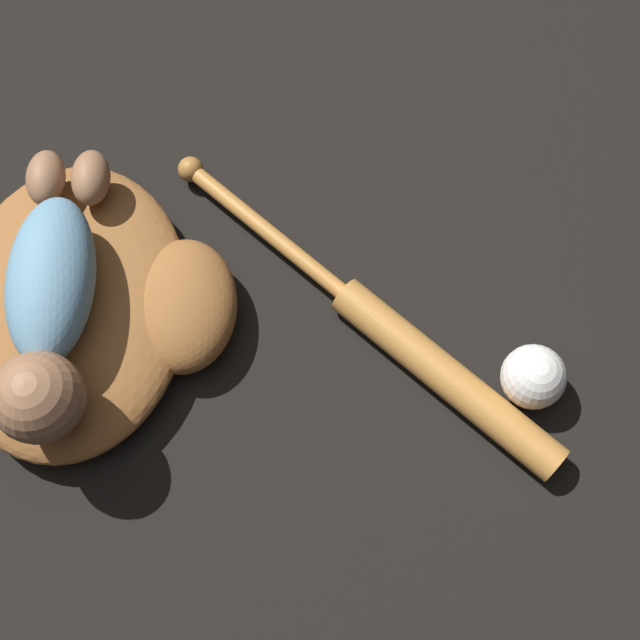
{
  "coord_description": "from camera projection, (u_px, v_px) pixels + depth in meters",
  "views": [
    {
      "loc": [
        0.43,
        0.22,
        0.99
      ],
      "look_at": [
        0.08,
        0.3,
        0.06
      ],
      "focal_mm": 50.0,
      "sensor_mm": 36.0,
      "label": 1
    }
  ],
  "objects": [
    {
      "name": "ground_plane",
      "position": [
        57.0,
        335.0,
        1.06
      ],
      "size": [
        6.0,
        6.0,
        0.0
      ],
      "primitive_type": "plane",
      "color": "black"
    },
    {
      "name": "baseball_glove",
      "position": [
        89.0,
        307.0,
        1.03
      ],
      "size": [
        0.42,
        0.38,
        0.08
      ],
      "color": "#935B2D",
      "rests_on": "ground"
    },
    {
      "name": "baby_figure",
      "position": [
        48.0,
        306.0,
        0.95
      ],
      "size": [
        0.36,
        0.16,
        0.1
      ],
      "color": "#6693B2",
      "rests_on": "baseball_glove"
    },
    {
      "name": "baseball_bat",
      "position": [
        409.0,
        346.0,
        1.03
      ],
      "size": [
        0.49,
        0.36,
        0.04
      ],
      "color": "#C6843D",
      "rests_on": "ground"
    },
    {
      "name": "baseball",
      "position": [
        533.0,
        377.0,
        1.0
      ],
      "size": [
        0.07,
        0.07,
        0.07
      ],
      "color": "white",
      "rests_on": "ground"
    }
  ]
}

